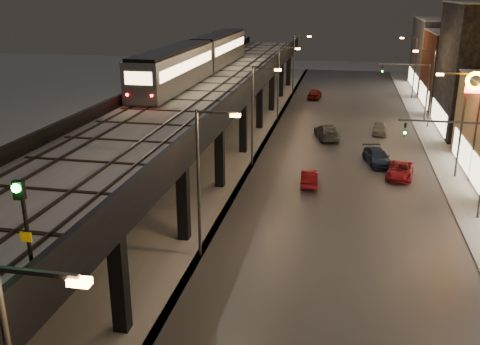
{
  "coord_description": "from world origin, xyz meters",
  "views": [
    {
      "loc": [
        7.35,
        -15.08,
        15.26
      ],
      "look_at": [
        1.48,
        14.4,
        5.0
      ],
      "focal_mm": 40.0,
      "sensor_mm": 36.0,
      "label": 1
    }
  ],
  "objects_px": {
    "rail_signal": "(22,210)",
    "car_onc_dark": "(400,171)",
    "car_far_white": "(315,94)",
    "car_onc_white": "(377,158)",
    "car_mid_dark": "(327,132)",
    "car_onc_red": "(380,129)",
    "car_near_white": "(309,178)",
    "subway_train": "(200,57)"
  },
  "relations": [
    {
      "from": "car_mid_dark",
      "to": "rail_signal",
      "type": "bearing_deg",
      "value": 66.53
    },
    {
      "from": "car_near_white",
      "to": "car_mid_dark",
      "type": "xyz_separation_m",
      "value": [
        0.76,
        15.01,
        0.13
      ]
    },
    {
      "from": "car_onc_dark",
      "to": "car_onc_red",
      "type": "bearing_deg",
      "value": 102.78
    },
    {
      "from": "car_near_white",
      "to": "rail_signal",
      "type": "bearing_deg",
      "value": 73.11
    },
    {
      "from": "rail_signal",
      "to": "car_onc_dark",
      "type": "height_order",
      "value": "rail_signal"
    },
    {
      "from": "subway_train",
      "to": "car_mid_dark",
      "type": "xyz_separation_m",
      "value": [
        14.13,
        -0.53,
        -7.65
      ]
    },
    {
      "from": "rail_signal",
      "to": "car_onc_red",
      "type": "height_order",
      "value": "rail_signal"
    },
    {
      "from": "subway_train",
      "to": "car_onc_white",
      "type": "xyz_separation_m",
      "value": [
        19.1,
        -8.77,
        -7.72
      ]
    },
    {
      "from": "car_onc_white",
      "to": "car_onc_red",
      "type": "distance_m",
      "value": 11.45
    },
    {
      "from": "car_mid_dark",
      "to": "car_onc_dark",
      "type": "distance_m",
      "value": 13.41
    },
    {
      "from": "car_far_white",
      "to": "car_onc_dark",
      "type": "bearing_deg",
      "value": 110.23
    },
    {
      "from": "car_near_white",
      "to": "car_onc_red",
      "type": "relative_size",
      "value": 1.03
    },
    {
      "from": "car_mid_dark",
      "to": "car_onc_red",
      "type": "height_order",
      "value": "car_mid_dark"
    },
    {
      "from": "car_far_white",
      "to": "car_onc_white",
      "type": "distance_m",
      "value": 31.69
    },
    {
      "from": "car_onc_dark",
      "to": "rail_signal",
      "type": "bearing_deg",
      "value": -105.48
    },
    {
      "from": "car_mid_dark",
      "to": "car_onc_white",
      "type": "height_order",
      "value": "car_mid_dark"
    },
    {
      "from": "rail_signal",
      "to": "car_mid_dark",
      "type": "xyz_separation_m",
      "value": [
        7.73,
        43.26,
        -8.16
      ]
    },
    {
      "from": "subway_train",
      "to": "car_onc_dark",
      "type": "distance_m",
      "value": 25.34
    },
    {
      "from": "car_mid_dark",
      "to": "car_onc_white",
      "type": "xyz_separation_m",
      "value": [
        4.97,
        -8.24,
        -0.07
      ]
    },
    {
      "from": "car_near_white",
      "to": "car_onc_white",
      "type": "bearing_deg",
      "value": -133.32
    },
    {
      "from": "car_mid_dark",
      "to": "car_far_white",
      "type": "height_order",
      "value": "car_mid_dark"
    },
    {
      "from": "subway_train",
      "to": "car_far_white",
      "type": "distance_m",
      "value": 25.89
    },
    {
      "from": "car_far_white",
      "to": "car_onc_white",
      "type": "height_order",
      "value": "car_far_white"
    },
    {
      "from": "rail_signal",
      "to": "car_far_white",
      "type": "xyz_separation_m",
      "value": [
        4.96,
        65.75,
        -8.2
      ]
    },
    {
      "from": "car_far_white",
      "to": "rail_signal",
      "type": "bearing_deg",
      "value": 90.4
    },
    {
      "from": "subway_train",
      "to": "car_onc_dark",
      "type": "relative_size",
      "value": 8.03
    },
    {
      "from": "rail_signal",
      "to": "subway_train",
      "type": "bearing_deg",
      "value": 98.32
    },
    {
      "from": "car_far_white",
      "to": "car_onc_white",
      "type": "xyz_separation_m",
      "value": [
        7.74,
        -30.73,
        -0.04
      ]
    },
    {
      "from": "car_onc_red",
      "to": "car_near_white",
      "type": "bearing_deg",
      "value": -105.45
    },
    {
      "from": "rail_signal",
      "to": "car_near_white",
      "type": "height_order",
      "value": "rail_signal"
    },
    {
      "from": "car_onc_white",
      "to": "rail_signal",
      "type": "bearing_deg",
      "value": -123.67
    },
    {
      "from": "car_far_white",
      "to": "car_onc_red",
      "type": "height_order",
      "value": "car_far_white"
    },
    {
      "from": "subway_train",
      "to": "car_onc_white",
      "type": "bearing_deg",
      "value": -24.68
    },
    {
      "from": "car_mid_dark",
      "to": "car_onc_red",
      "type": "xyz_separation_m",
      "value": [
        5.73,
        3.18,
        -0.13
      ]
    },
    {
      "from": "rail_signal",
      "to": "car_far_white",
      "type": "height_order",
      "value": "rail_signal"
    },
    {
      "from": "car_far_white",
      "to": "car_onc_red",
      "type": "bearing_deg",
      "value": 118.48
    },
    {
      "from": "rail_signal",
      "to": "car_onc_dark",
      "type": "bearing_deg",
      "value": 65.49
    },
    {
      "from": "car_mid_dark",
      "to": "car_far_white",
      "type": "bearing_deg",
      "value": -96.31
    },
    {
      "from": "rail_signal",
      "to": "car_onc_red",
      "type": "relative_size",
      "value": 0.87
    },
    {
      "from": "subway_train",
      "to": "car_mid_dark",
      "type": "bearing_deg",
      "value": -2.15
    },
    {
      "from": "car_far_white",
      "to": "car_onc_white",
      "type": "bearing_deg",
      "value": 108.84
    },
    {
      "from": "subway_train",
      "to": "car_near_white",
      "type": "bearing_deg",
      "value": -49.3
    }
  ]
}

